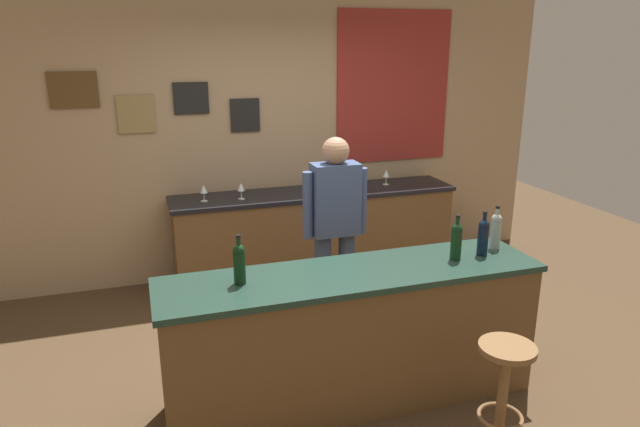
{
  "coord_description": "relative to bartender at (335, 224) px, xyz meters",
  "views": [
    {
      "loc": [
        -1.22,
        -3.46,
        2.29
      ],
      "look_at": [
        0.06,
        0.45,
        1.05
      ],
      "focal_mm": 31.83,
      "sensor_mm": 36.0,
      "label": 1
    }
  ],
  "objects": [
    {
      "name": "side_counter",
      "position": [
        0.2,
        1.16,
        -0.48
      ],
      "size": [
        2.8,
        0.56,
        0.9
      ],
      "color": "brown",
      "rests_on": "ground_plane"
    },
    {
      "name": "bar_counter",
      "position": [
        -0.2,
        -0.89,
        -0.47
      ],
      "size": [
        2.45,
        0.6,
        0.92
      ],
      "color": "brown",
      "rests_on": "ground_plane"
    },
    {
      "name": "wine_glass_a",
      "position": [
        -0.87,
        1.13,
        0.07
      ],
      "size": [
        0.07,
        0.07,
        0.16
      ],
      "color": "silver",
      "rests_on": "side_counter"
    },
    {
      "name": "wine_glass_d",
      "position": [
        0.98,
        1.2,
        0.07
      ],
      "size": [
        0.07,
        0.07,
        0.16
      ],
      "color": "silver",
      "rests_on": "side_counter"
    },
    {
      "name": "bar_stool",
      "position": [
        0.45,
        -1.61,
        -0.48
      ],
      "size": [
        0.32,
        0.32,
        0.68
      ],
      "color": "brown",
      "rests_on": "ground_plane"
    },
    {
      "name": "wine_bottle_d",
      "position": [
        0.89,
        -0.8,
        0.12
      ],
      "size": [
        0.07,
        0.07,
        0.31
      ],
      "color": "#999E99",
      "rests_on": "bar_counter"
    },
    {
      "name": "wine_glass_c",
      "position": [
        0.34,
        1.09,
        0.07
      ],
      "size": [
        0.07,
        0.07,
        0.16
      ],
      "color": "silver",
      "rests_on": "side_counter"
    },
    {
      "name": "coffee_mug",
      "position": [
        0.53,
        1.22,
        0.01
      ],
      "size": [
        0.13,
        0.08,
        0.09
      ],
      "color": "#336699",
      "rests_on": "side_counter"
    },
    {
      "name": "wine_bottle_b",
      "position": [
        0.52,
        -0.91,
        0.12
      ],
      "size": [
        0.07,
        0.07,
        0.31
      ],
      "color": "black",
      "rests_on": "bar_counter"
    },
    {
      "name": "ground_plane",
      "position": [
        -0.2,
        -0.49,
        -0.94
      ],
      "size": [
        10.0,
        10.0,
        0.0
      ],
      "primitive_type": "plane",
      "color": "#4C3823"
    },
    {
      "name": "bartender",
      "position": [
        0.0,
        0.0,
        0.0
      ],
      "size": [
        0.52,
        0.21,
        1.62
      ],
      "color": "#384766",
      "rests_on": "ground_plane"
    },
    {
      "name": "wine_bottle_a",
      "position": [
        -0.9,
        -0.85,
        0.12
      ],
      "size": [
        0.07,
        0.07,
        0.31
      ],
      "color": "black",
      "rests_on": "bar_counter"
    },
    {
      "name": "wine_bottle_c",
      "position": [
        0.74,
        -0.89,
        0.12
      ],
      "size": [
        0.07,
        0.07,
        0.31
      ],
      "color": "black",
      "rests_on": "bar_counter"
    },
    {
      "name": "back_wall",
      "position": [
        -0.16,
        1.54,
        0.48
      ],
      "size": [
        6.0,
        0.09,
        2.8
      ],
      "color": "tan",
      "rests_on": "ground_plane"
    },
    {
      "name": "wine_glass_b",
      "position": [
        -0.53,
        1.1,
        0.07
      ],
      "size": [
        0.07,
        0.07,
        0.16
      ],
      "color": "silver",
      "rests_on": "side_counter"
    }
  ]
}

